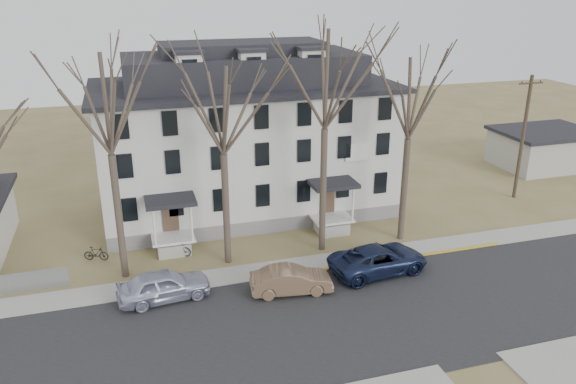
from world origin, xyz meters
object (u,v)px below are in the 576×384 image
object	(u,v)px
tree_far_left	(105,97)
bicycle_right	(96,254)
bicycle_left	(177,249)
tree_center	(326,72)
tree_mid_left	(222,105)
car_silver	(164,286)
tree_mid_right	(412,93)
utility_pole_far	(523,136)
car_navy	(379,260)
boarding_house	(245,138)
car_tan	(291,281)

from	to	relation	value
tree_far_left	bicycle_right	distance (m)	10.30
bicycle_left	bicycle_right	size ratio (longest dim) A/B	1.24
tree_far_left	tree_center	xyz separation A→B (m)	(12.00, 0.00, 0.74)
tree_mid_left	car_silver	world-z (taller)	tree_mid_left
tree_mid_right	utility_pole_far	world-z (taller)	tree_mid_right
tree_mid_right	car_navy	size ratio (longest dim) A/B	2.19
bicycle_right	car_silver	bearing A→B (deg)	-128.19
tree_mid_left	bicycle_left	bearing A→B (deg)	150.44
bicycle_left	bicycle_right	world-z (taller)	bicycle_left
boarding_house	tree_far_left	xyz separation A→B (m)	(-9.00, -8.15, 4.96)
tree_far_left	tree_mid_right	world-z (taller)	tree_far_left
boarding_house	tree_far_left	bearing A→B (deg)	-137.82
tree_mid_right	car_navy	bearing A→B (deg)	-131.75
car_silver	tree_far_left	bearing A→B (deg)	24.73
tree_center	car_navy	size ratio (longest dim) A/B	2.53
car_navy	utility_pole_far	bearing A→B (deg)	-68.77
utility_pole_far	car_tan	distance (m)	23.02
boarding_house	car_tan	bearing A→B (deg)	-91.78
boarding_house	car_silver	xyz separation A→B (m)	(-7.05, -11.42, -4.55)
boarding_house	car_silver	world-z (taller)	boarding_house
car_tan	bicycle_right	size ratio (longest dim) A/B	2.94
boarding_house	utility_pole_far	bearing A→B (deg)	-10.92
tree_mid_right	utility_pole_far	size ratio (longest dim) A/B	1.34
car_silver	car_navy	distance (m)	12.17
tree_far_left	bicycle_left	bearing A→B (deg)	27.69
tree_center	bicycle_left	xyz separation A→B (m)	(-8.88, 1.64, -10.59)
car_tan	car_navy	world-z (taller)	car_navy
utility_pole_far	tree_mid_right	bearing A→B (deg)	-160.71
tree_far_left	tree_center	distance (m)	12.02
car_silver	car_tan	world-z (taller)	car_silver
tree_far_left	tree_mid_left	xyz separation A→B (m)	(6.00, 0.00, -0.74)
tree_mid_left	utility_pole_far	world-z (taller)	tree_mid_left
tree_far_left	utility_pole_far	world-z (taller)	tree_far_left
tree_mid_right	utility_pole_far	bearing A→B (deg)	19.29
car_tan	bicycle_right	xyz separation A→B (m)	(-10.22, 6.90, -0.28)
tree_far_left	tree_mid_right	xyz separation A→B (m)	(17.50, 0.00, -0.74)
tree_mid_left	bicycle_right	world-z (taller)	tree_mid_left
car_tan	tree_mid_left	bearing A→B (deg)	37.25
tree_far_left	car_silver	distance (m)	10.25
boarding_house	tree_far_left	size ratio (longest dim) A/B	1.52
car_tan	bicycle_right	world-z (taller)	car_tan
car_tan	car_navy	distance (m)	5.55
tree_far_left	tree_mid_left	world-z (taller)	tree_far_left
boarding_house	bicycle_right	world-z (taller)	boarding_house
car_navy	bicycle_right	size ratio (longest dim) A/B	3.86
car_navy	car_tan	bearing A→B (deg)	91.15
tree_center	bicycle_left	distance (m)	13.92
boarding_house	car_silver	size ratio (longest dim) A/B	4.29
tree_mid_right	car_tan	bearing A→B (deg)	-153.08
boarding_house	car_navy	bearing A→B (deg)	-66.88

